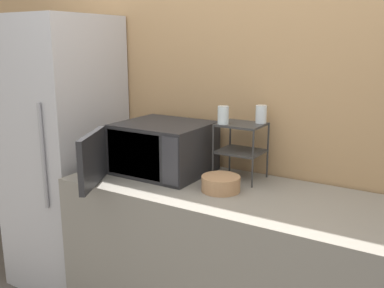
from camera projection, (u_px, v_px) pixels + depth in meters
name	position (u px, v px, depth m)	size (l,w,h in m)	color
wall_back	(264.00, 104.00, 2.40)	(8.00, 0.06, 2.60)	tan
counter	(231.00, 270.00, 2.29)	(1.81, 0.68, 0.90)	gray
microwave	(161.00, 148.00, 2.44)	(0.52, 0.79, 0.29)	#262628
dish_rack	(241.00, 139.00, 2.31)	(0.24, 0.21, 0.31)	#333333
glass_front_left	(223.00, 115.00, 2.27)	(0.06, 0.06, 0.10)	silver
glass_back_right	(261.00, 114.00, 2.30)	(0.06, 0.06, 0.10)	silver
bowl	(221.00, 184.00, 2.16)	(0.20, 0.20, 0.08)	#AD7F56
refrigerator	(64.00, 155.00, 2.86)	(0.64, 0.64, 1.80)	#B7B7BC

